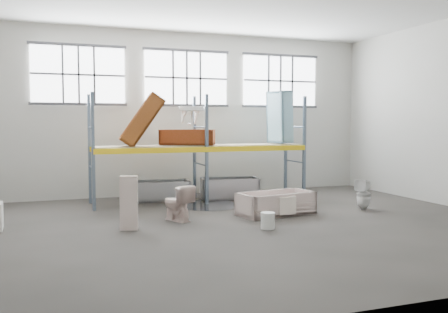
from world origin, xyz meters
name	(u,v)px	position (x,y,z in m)	size (l,w,h in m)	color
floor	(247,227)	(0.00, 0.00, -0.05)	(12.00, 10.00, 0.10)	#45403B
wall_back	(186,114)	(0.00, 5.05, 2.50)	(12.00, 0.10, 5.00)	#A9A69C
wall_front	(410,100)	(0.00, -5.05, 2.50)	(12.00, 0.10, 5.00)	#A7A49A
window_left	(79,75)	(-3.20, 4.94, 3.60)	(2.60, 0.04, 1.60)	white
window_mid	(187,78)	(0.00, 4.94, 3.60)	(2.60, 0.04, 1.60)	white
window_right	(280,81)	(3.20, 4.94, 3.60)	(2.60, 0.04, 1.60)	white
rack_upright_la	(93,152)	(-3.00, 2.90, 1.50)	(0.08, 0.08, 3.00)	slate
rack_upright_lb	(90,149)	(-3.00, 4.10, 1.50)	(0.08, 0.08, 3.00)	slate
rack_upright_ma	(207,149)	(0.00, 2.90, 1.50)	(0.08, 0.08, 3.00)	slate
rack_upright_mb	(194,147)	(0.00, 4.10, 1.50)	(0.08, 0.08, 3.00)	slate
rack_upright_ra	(304,148)	(3.00, 2.90, 1.50)	(0.08, 0.08, 3.00)	slate
rack_upright_rb	(286,146)	(3.00, 4.10, 1.50)	(0.08, 0.08, 3.00)	slate
rack_beam_front	(207,149)	(0.00, 2.90, 1.50)	(6.00, 0.10, 0.14)	yellow
rack_beam_back	(194,147)	(0.00, 4.10, 1.50)	(6.00, 0.10, 0.14)	yellow
shelf_deck	(200,146)	(0.00, 3.50, 1.58)	(5.90, 1.10, 0.03)	gray
wet_patch	(209,205)	(0.00, 2.70, 0.00)	(1.80, 1.80, 0.00)	black
bathtub_beige	(276,203)	(1.13, 0.90, 0.27)	(1.85, 0.87, 0.54)	beige
cistern_spare	(286,205)	(1.20, 0.50, 0.28)	(0.43, 0.21, 0.41)	silver
sink_in_tub	(260,212)	(0.51, 0.46, 0.16)	(0.47, 0.47, 0.16)	beige
toilet_beige	(177,203)	(-1.32, 0.96, 0.41)	(0.46, 0.81, 0.82)	beige
cistern_tall	(129,203)	(-2.50, 0.40, 0.56)	(0.36, 0.24, 1.13)	beige
toilet_white	(364,194)	(3.52, 0.71, 0.40)	(0.36, 0.37, 0.80)	white
steel_tub_left	(162,191)	(-1.03, 3.90, 0.29)	(1.56, 0.73, 0.57)	#A1A3A8
steel_tub_right	(230,188)	(0.93, 3.62, 0.30)	(1.66, 0.77, 0.61)	#9D9FA5
rust_tub_flat	(188,137)	(-0.36, 3.57, 1.82)	(1.51, 0.71, 0.42)	maroon
rust_tub_tilted	(142,120)	(-1.67, 3.39, 2.29)	(1.54, 0.72, 0.43)	brown
sink_on_shelf	(192,128)	(-0.34, 3.14, 2.09)	(0.71, 0.55, 0.63)	white
blue_tub_upright	(280,117)	(2.47, 3.47, 2.40)	(1.53, 0.72, 0.43)	#86B7CA
bucket	(268,221)	(0.26, -0.52, 0.17)	(0.30, 0.30, 0.35)	silver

